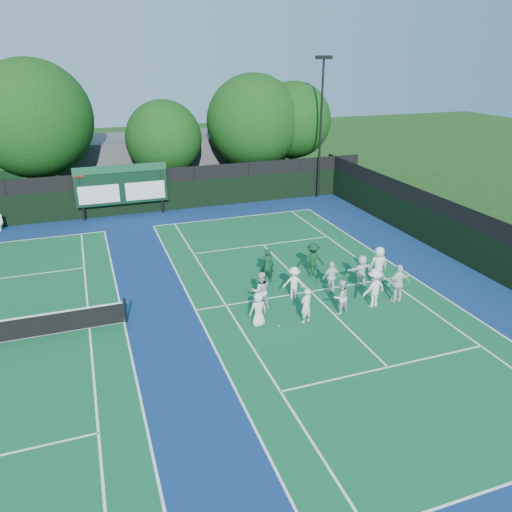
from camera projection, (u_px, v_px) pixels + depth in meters
name	position (u px, v px, depth m)	size (l,w,h in m)	color
ground	(320.00, 301.00, 22.40)	(120.00, 120.00, 0.00)	#183D10
court_apron	(184.00, 312.00, 21.42)	(34.00, 32.00, 0.01)	navy
near_court	(311.00, 291.00, 23.27)	(11.05, 23.85, 0.01)	#125931
back_fence	(137.00, 194.00, 33.98)	(34.00, 0.08, 3.00)	black
divider_fence_right	(471.00, 242.00, 25.53)	(0.08, 32.00, 3.00)	black
scoreboard	(121.00, 185.00, 32.99)	(6.00, 0.21, 3.55)	black
clubhouse	(173.00, 159.00, 41.95)	(18.00, 6.00, 4.00)	#525257
light_pole_right	(321.00, 112.00, 36.00)	(1.20, 0.30, 10.12)	black
tree_b	(36.00, 122.00, 33.54)	(7.88, 7.88, 10.11)	black
tree_c	(166.00, 140.00, 36.84)	(5.58, 5.58, 7.23)	black
tree_d	(255.00, 124.00, 38.67)	(7.24, 7.24, 8.95)	black
tree_e	(294.00, 122.00, 39.69)	(5.97, 5.97, 8.31)	black
tennis_ball_0	(279.00, 326.00, 20.32)	(0.07, 0.07, 0.07)	yellow
tennis_ball_1	(336.00, 267.00, 25.84)	(0.07, 0.07, 0.07)	yellow
tennis_ball_2	(376.00, 301.00, 22.30)	(0.07, 0.07, 0.07)	yellow
tennis_ball_4	(301.00, 287.00, 23.68)	(0.07, 0.07, 0.07)	yellow
tennis_ball_5	(335.00, 277.00, 24.65)	(0.07, 0.07, 0.07)	yellow
player_front_0	(258.00, 309.00, 20.15)	(0.72, 0.47, 1.47)	white
player_front_1	(306.00, 306.00, 20.38)	(0.56, 0.37, 1.53)	white
player_front_2	(341.00, 297.00, 21.10)	(0.75, 0.58, 1.54)	silver
player_front_3	(374.00, 288.00, 21.63)	(1.15, 0.66, 1.77)	white
player_front_4	(398.00, 284.00, 22.02)	(1.05, 0.44, 1.78)	white
player_back_0	(261.00, 290.00, 21.47)	(0.83, 0.65, 1.71)	silver
player_back_1	(294.00, 283.00, 22.40)	(0.98, 0.57, 1.52)	white
player_back_2	(332.00, 277.00, 22.97)	(0.89, 0.37, 1.51)	white
player_back_3	(361.00, 270.00, 23.70)	(1.40, 0.45, 1.51)	white
player_back_4	(378.00, 265.00, 23.93)	(0.88, 0.57, 1.80)	white
coach_left	(267.00, 265.00, 24.00)	(0.62, 0.40, 1.69)	#0F3720
coach_right	(313.00, 260.00, 24.61)	(1.11, 0.64, 1.72)	#0E341A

